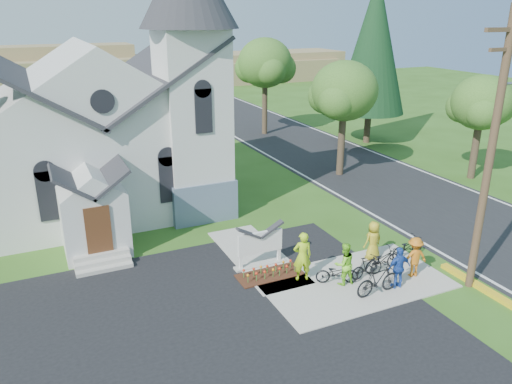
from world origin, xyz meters
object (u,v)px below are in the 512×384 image
cyclist_0 (302,256)px  cyclist_4 (373,240)px  utility_pole (493,146)px  cyclist_1 (344,264)px  cyclist_3 (414,257)px  cyclist_2 (399,268)px  bike_2 (382,259)px  church_sign (260,243)px  bike_0 (337,273)px  bike_3 (378,280)px  bike_1 (367,267)px  bike_4 (407,247)px

cyclist_0 → cyclist_4: bearing=-162.3°
utility_pole → cyclist_1: utility_pole is taller
cyclist_3 → cyclist_2: bearing=32.2°
cyclist_4 → bike_2: bearing=72.3°
church_sign → bike_0: church_sign is taller
church_sign → bike_3: size_ratio=1.18×
bike_0 → bike_2: bike_2 is taller
cyclist_1 → cyclist_4: cyclist_1 is taller
cyclist_1 → bike_3: cyclist_1 is taller
bike_3 → cyclist_4: bearing=-36.0°
church_sign → utility_pole: utility_pole is taller
bike_0 → utility_pole: bearing=-91.3°
utility_pole → cyclist_3: utility_pole is taller
bike_3 → cyclist_2: bearing=-88.5°
cyclist_0 → bike_3: bearing=146.9°
cyclist_1 → bike_2: cyclist_1 is taller
utility_pole → bike_2: utility_pole is taller
bike_0 → bike_1: bearing=-71.1°
cyclist_1 → cyclist_0: bearing=-33.7°
cyclist_1 → cyclist_2: (1.67, -1.07, -0.01)m
cyclist_3 → bike_3: bearing=24.4°
bike_3 → cyclist_4: size_ratio=1.13×
cyclist_0 → bike_3: (1.96, -2.07, -0.42)m
bike_0 → cyclist_3: bearing=-79.8°
cyclist_0 → bike_4: 4.98m
utility_pole → cyclist_3: size_ratio=6.22×
cyclist_3 → bike_3: 2.18m
cyclist_3 → bike_4: size_ratio=0.96×
cyclist_3 → church_sign: bearing=-22.5°
cyclist_0 → bike_0: bearing=156.8°
cyclist_0 → bike_3: 2.88m
cyclist_1 → bike_1: 1.16m
cyclist_1 → cyclist_4: 2.53m
cyclist_1 → bike_4: bearing=-166.0°
cyclist_0 → bike_2: size_ratio=1.13×
cyclist_1 → bike_4: (3.68, 0.74, -0.39)m
bike_0 → bike_3: bike_3 is taller
cyclist_0 → bike_2: 3.36m
cyclist_1 → bike_4: 3.77m
cyclist_2 → bike_3: bearing=8.0°
utility_pole → bike_3: bearing=165.9°
bike_3 → cyclist_4: (1.53, 2.33, 0.27)m
church_sign → cyclist_4: size_ratio=1.33×
cyclist_2 → bike_2: (0.31, 1.32, -0.36)m
utility_pole → bike_0: 7.05m
utility_pole → cyclist_3: bearing=137.2°
church_sign → cyclist_0: 1.97m
cyclist_0 → cyclist_3: size_ratio=1.22×
cyclist_2 → bike_2: size_ratio=0.94×
bike_2 → cyclist_3: 1.24m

